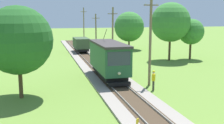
{
  "coord_description": "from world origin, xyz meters",
  "views": [
    {
      "loc": [
        -6.44,
        -10.26,
        6.56
      ],
      "look_at": [
        0.69,
        17.95,
        1.56
      ],
      "focal_mm": 43.9,
      "sensor_mm": 36.0,
      "label": 1
    }
  ],
  "objects_px": {
    "tree_left_far": "(191,32)",
    "tree_right_far": "(170,22)",
    "tree_left_near": "(129,27)",
    "track_worker": "(154,79)",
    "red_tram": "(109,58)",
    "utility_pole_far": "(96,32)",
    "utility_pole_distant": "(84,25)",
    "tree_right_near": "(18,40)",
    "utility_pole_mid": "(113,34)",
    "utility_pole_near_tram": "(150,40)",
    "freight_car": "(81,44)"
  },
  "relations": [
    {
      "from": "track_worker",
      "to": "tree_right_near",
      "type": "xyz_separation_m",
      "value": [
        -11.16,
        0.51,
        3.65
      ]
    },
    {
      "from": "utility_pole_mid",
      "to": "tree_right_near",
      "type": "height_order",
      "value": "utility_pole_mid"
    },
    {
      "from": "tree_left_near",
      "to": "utility_pole_far",
      "type": "bearing_deg",
      "value": 179.03
    },
    {
      "from": "red_tram",
      "to": "freight_car",
      "type": "xyz_separation_m",
      "value": [
        -0.0,
        20.57,
        -0.64
      ]
    },
    {
      "from": "freight_car",
      "to": "tree_right_near",
      "type": "bearing_deg",
      "value": -108.3
    },
    {
      "from": "tree_right_near",
      "to": "tree_left_far",
      "type": "height_order",
      "value": "tree_right_near"
    },
    {
      "from": "red_tram",
      "to": "tree_left_far",
      "type": "bearing_deg",
      "value": 33.05
    },
    {
      "from": "track_worker",
      "to": "red_tram",
      "type": "bearing_deg",
      "value": 154.25
    },
    {
      "from": "utility_pole_near_tram",
      "to": "utility_pole_mid",
      "type": "distance_m",
      "value": 14.1
    },
    {
      "from": "utility_pole_far",
      "to": "tree_right_far",
      "type": "distance_m",
      "value": 16.24
    },
    {
      "from": "utility_pole_far",
      "to": "track_worker",
      "type": "xyz_separation_m",
      "value": [
        -0.32,
        -28.4,
        -2.51
      ]
    },
    {
      "from": "tree_right_near",
      "to": "tree_left_far",
      "type": "bearing_deg",
      "value": 31.56
    },
    {
      "from": "tree_left_far",
      "to": "tree_right_far",
      "type": "bearing_deg",
      "value": -176.39
    },
    {
      "from": "utility_pole_near_tram",
      "to": "tree_left_near",
      "type": "height_order",
      "value": "utility_pole_near_tram"
    },
    {
      "from": "red_tram",
      "to": "utility_pole_far",
      "type": "bearing_deg",
      "value": 82.26
    },
    {
      "from": "utility_pole_far",
      "to": "tree_left_far",
      "type": "height_order",
      "value": "utility_pole_far"
    },
    {
      "from": "utility_pole_mid",
      "to": "tree_left_near",
      "type": "bearing_deg",
      "value": 62.66
    },
    {
      "from": "tree_left_far",
      "to": "tree_right_far",
      "type": "xyz_separation_m",
      "value": [
        -3.5,
        -0.22,
        1.43
      ]
    },
    {
      "from": "track_worker",
      "to": "utility_pole_near_tram",
      "type": "bearing_deg",
      "value": 114.55
    },
    {
      "from": "tree_right_near",
      "to": "tree_left_far",
      "type": "relative_size",
      "value": 1.22
    },
    {
      "from": "track_worker",
      "to": "tree_left_near",
      "type": "xyz_separation_m",
      "value": [
        6.76,
        28.3,
        3.37
      ]
    },
    {
      "from": "tree_left_near",
      "to": "freight_car",
      "type": "bearing_deg",
      "value": -164.62
    },
    {
      "from": "utility_pole_far",
      "to": "tree_left_near",
      "type": "bearing_deg",
      "value": -0.97
    },
    {
      "from": "freight_car",
      "to": "tree_right_near",
      "type": "distance_m",
      "value": 26.66
    },
    {
      "from": "utility_pole_mid",
      "to": "utility_pole_far",
      "type": "bearing_deg",
      "value": 90.0
    },
    {
      "from": "freight_car",
      "to": "tree_right_near",
      "type": "height_order",
      "value": "tree_right_near"
    },
    {
      "from": "red_tram",
      "to": "freight_car",
      "type": "height_order",
      "value": "red_tram"
    },
    {
      "from": "tree_left_near",
      "to": "utility_pole_mid",
      "type": "bearing_deg",
      "value": -117.34
    },
    {
      "from": "utility_pole_mid",
      "to": "tree_left_near",
      "type": "xyz_separation_m",
      "value": [
        6.43,
        12.44,
        0.43
      ]
    },
    {
      "from": "red_tram",
      "to": "utility_pole_distant",
      "type": "distance_m",
      "value": 38.91
    },
    {
      "from": "utility_pole_near_tram",
      "to": "utility_pole_mid",
      "type": "bearing_deg",
      "value": 90.0
    },
    {
      "from": "track_worker",
      "to": "tree_right_far",
      "type": "relative_size",
      "value": 0.21
    },
    {
      "from": "tree_right_far",
      "to": "freight_car",
      "type": "bearing_deg",
      "value": 135.84
    },
    {
      "from": "red_tram",
      "to": "track_worker",
      "type": "xyz_separation_m",
      "value": [
        2.85,
        -5.08,
        -1.21
      ]
    },
    {
      "from": "tree_left_near",
      "to": "utility_pole_near_tram",
      "type": "bearing_deg",
      "value": -103.63
    },
    {
      "from": "utility_pole_distant",
      "to": "tree_right_near",
      "type": "distance_m",
      "value": 44.78
    },
    {
      "from": "red_tram",
      "to": "tree_left_near",
      "type": "relative_size",
      "value": 1.19
    },
    {
      "from": "freight_car",
      "to": "utility_pole_near_tram",
      "type": "height_order",
      "value": "utility_pole_near_tram"
    },
    {
      "from": "tree_left_near",
      "to": "tree_left_far",
      "type": "xyz_separation_m",
      "value": [
        5.31,
        -13.51,
        -0.25
      ]
    },
    {
      "from": "utility_pole_far",
      "to": "track_worker",
      "type": "distance_m",
      "value": 28.52
    },
    {
      "from": "tree_right_far",
      "to": "tree_right_near",
      "type": "bearing_deg",
      "value": -144.55
    },
    {
      "from": "utility_pole_mid",
      "to": "tree_right_near",
      "type": "bearing_deg",
      "value": -126.83
    },
    {
      "from": "utility_pole_far",
      "to": "tree_left_near",
      "type": "xyz_separation_m",
      "value": [
        6.43,
        -0.11,
        0.86
      ]
    },
    {
      "from": "utility_pole_near_tram",
      "to": "tree_right_far",
      "type": "xyz_separation_m",
      "value": [
        8.25,
        12.8,
        1.21
      ]
    },
    {
      "from": "utility_pole_near_tram",
      "to": "freight_car",
      "type": "bearing_deg",
      "value": 97.57
    },
    {
      "from": "utility_pole_near_tram",
      "to": "tree_left_near",
      "type": "relative_size",
      "value": 1.17
    },
    {
      "from": "utility_pole_far",
      "to": "tree_right_near",
      "type": "distance_m",
      "value": 30.19
    },
    {
      "from": "utility_pole_near_tram",
      "to": "tree_left_far",
      "type": "height_order",
      "value": "utility_pole_near_tram"
    },
    {
      "from": "utility_pole_mid",
      "to": "track_worker",
      "type": "relative_size",
      "value": 4.29
    },
    {
      "from": "utility_pole_distant",
      "to": "tree_right_far",
      "type": "bearing_deg",
      "value": -74.25
    }
  ]
}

